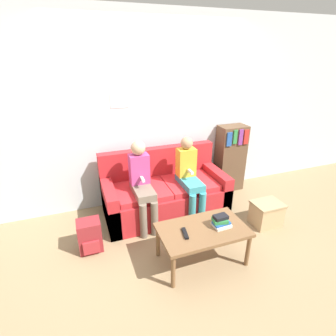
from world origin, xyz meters
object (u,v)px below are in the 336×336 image
couch (164,193)px  person_right (189,175)px  coffee_table (203,232)px  storage_box (266,214)px  backpack (90,236)px  person_left (142,181)px  bookshelf (230,158)px  tv_remote (185,233)px

couch → person_right: size_ratio=1.52×
coffee_table → storage_box: size_ratio=2.44×
storage_box → backpack: size_ratio=1.00×
coffee_table → person_right: 0.92m
person_left → bookshelf: 1.65m
person_right → tv_remote: bearing=-116.6°
storage_box → couch: bearing=146.3°
person_right → backpack: 1.43m
coffee_table → storage_box: coffee_table is taller
couch → bookshelf: size_ratio=1.56×
person_left → backpack: (-0.70, -0.28, -0.43)m
tv_remote → storage_box: size_ratio=0.47×
storage_box → person_right: bearing=146.4°
couch → tv_remote: bearing=-98.5°
person_right → tv_remote: 1.00m
backpack → couch: bearing=23.7°
storage_box → coffee_table: bearing=-164.8°
person_right → bookshelf: person_right is taller
backpack → bookshelf: bearing=18.4°
couch → storage_box: couch is taller
person_left → storage_box: bearing=-21.0°
couch → backpack: 1.16m
person_right → tv_remote: (-0.44, -0.88, -0.18)m
person_left → tv_remote: (0.20, -0.89, -0.19)m
person_right → backpack: person_right is taller
couch → coffee_table: bearing=-87.3°
storage_box → bookshelf: bearing=85.5°
coffee_table → backpack: (-1.11, 0.59, -0.18)m
person_left → storage_box: (1.49, -0.57, -0.46)m
couch → backpack: size_ratio=4.42×
person_right → storage_box: person_right is taller
person_left → backpack: person_left is taller
person_left → bookshelf: (1.58, 0.47, -0.09)m
coffee_table → backpack: bearing=152.0°
person_left → coffee_table: bearing=-64.7°
tv_remote → bookshelf: (1.38, 1.36, 0.11)m
coffee_table → person_right: size_ratio=0.84×
tv_remote → person_left: bearing=113.6°
person_left → person_right: bearing=-0.4°
person_right → couch: bearing=146.2°
couch → person_right: 0.46m
bookshelf → storage_box: size_ratio=2.82×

